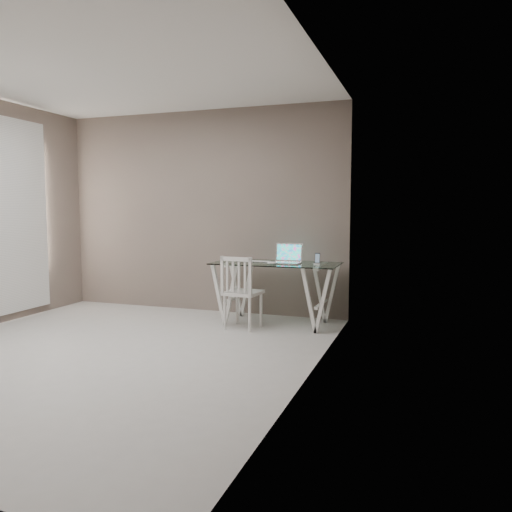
% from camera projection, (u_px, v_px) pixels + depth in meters
% --- Properties ---
extents(room, '(4.50, 4.52, 2.71)m').
position_uv_depth(room, '(93.00, 174.00, 4.64)').
color(room, '#ABA9A4').
rests_on(room, ground).
extents(desk, '(1.50, 0.70, 0.75)m').
position_uv_depth(desk, '(276.00, 293.00, 6.00)').
color(desk, silver).
rests_on(desk, ground).
extents(chair, '(0.43, 0.43, 0.85)m').
position_uv_depth(chair, '(240.00, 289.00, 5.73)').
color(chair, silver).
rests_on(chair, ground).
extents(laptop, '(0.33, 0.27, 0.23)m').
position_uv_depth(laptop, '(287.00, 258.00, 5.94)').
color(laptop, silver).
rests_on(laptop, desk).
extents(keyboard, '(0.30, 0.13, 0.01)m').
position_uv_depth(keyboard, '(259.00, 261.00, 6.07)').
color(keyboard, silver).
rests_on(keyboard, desk).
extents(mouse, '(0.11, 0.06, 0.03)m').
position_uv_depth(mouse, '(272.00, 263.00, 5.79)').
color(mouse, silver).
rests_on(mouse, desk).
extents(phone_dock, '(0.07, 0.07, 0.13)m').
position_uv_depth(phone_dock, '(317.00, 261.00, 5.76)').
color(phone_dock, white).
rests_on(phone_dock, desk).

